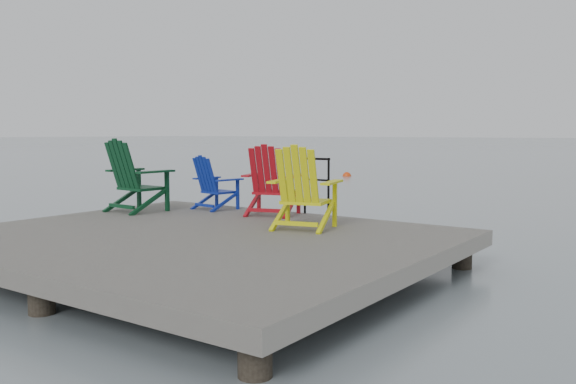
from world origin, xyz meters
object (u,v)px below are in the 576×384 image
Objects in this scene: chair_red at (271,181)px; chair_yellow at (303,188)px; chair_green at (134,176)px; chair_blue at (214,183)px; handrail at (317,180)px; buoy_b at (347,176)px.

chair_yellow is (1.16, -0.85, 0.01)m from chair_red.
chair_red is at bearing 27.17° from chair_green.
handrail is at bearing 23.57° from chair_blue.
chair_red reaches higher than handrail.
handrail is 0.78× the size of chair_green.
chair_green is 2.29m from chair_red.
buoy_b is (-5.48, 14.05, -0.95)m from chair_blue.
chair_green reaches higher than chair_yellow.
buoy_b is (-7.24, 13.59, -1.04)m from handrail.
handrail is 0.84× the size of chair_red.
chair_yellow is (0.64, -1.34, 0.01)m from handrail.
handrail is 1.01× the size of chair_blue.
buoy_b is at bearing 118.06° from handrail.
handrail is 0.72m from chair_red.
chair_green reaches higher than chair_blue.
chair_yellow is (2.39, -0.87, 0.11)m from chair_blue.
handrail is 2.56× the size of buoy_b.
handrail is 15.43m from buoy_b.
buoy_b is at bearing 109.81° from chair_green.
chair_blue is 0.82× the size of chair_red.
chair_blue is 2.53× the size of buoy_b.
chair_yellow is at bearing -64.58° from handrail.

